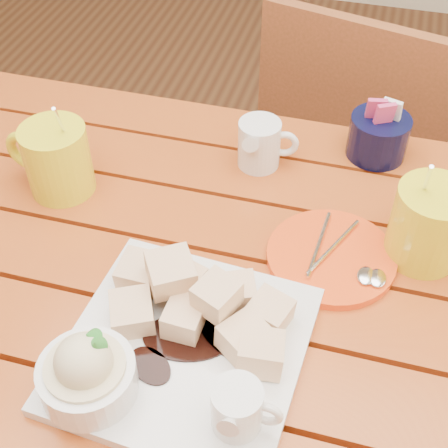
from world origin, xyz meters
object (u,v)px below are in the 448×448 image
(chair_far, at_px, (355,153))
(dessert_plate, at_px, (167,346))
(table, at_px, (189,328))
(coffee_mug_right, at_px, (431,223))
(coffee_mug_left, at_px, (56,158))
(orange_saucer, at_px, (332,257))

(chair_far, bearing_deg, dessert_plate, 92.88)
(table, height_order, coffee_mug_right, coffee_mug_right)
(coffee_mug_left, xyz_separation_m, chair_far, (0.42, 0.56, -0.33))
(dessert_plate, distance_m, coffee_mug_left, 0.36)
(coffee_mug_left, xyz_separation_m, orange_saucer, (0.42, -0.04, -0.05))
(dessert_plate, distance_m, orange_saucer, 0.27)
(coffee_mug_left, relative_size, coffee_mug_right, 0.97)
(table, xyz_separation_m, coffee_mug_left, (-0.24, 0.12, 0.16))
(chair_far, bearing_deg, coffee_mug_right, 115.97)
(table, relative_size, coffee_mug_right, 7.22)
(table, distance_m, orange_saucer, 0.23)
(table, distance_m, dessert_plate, 0.19)
(dessert_plate, height_order, coffee_mug_right, coffee_mug_right)
(coffee_mug_left, bearing_deg, orange_saucer, 1.24)
(coffee_mug_right, relative_size, orange_saucer, 0.95)
(dessert_plate, height_order, orange_saucer, dessert_plate)
(coffee_mug_left, xyz_separation_m, coffee_mug_right, (0.53, 0.01, 0.00))
(chair_far, bearing_deg, table, 89.43)
(coffee_mug_left, bearing_deg, coffee_mug_right, 7.40)
(coffee_mug_right, bearing_deg, chair_far, 84.79)
(table, height_order, chair_far, chair_far)
(table, distance_m, coffee_mug_right, 0.36)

